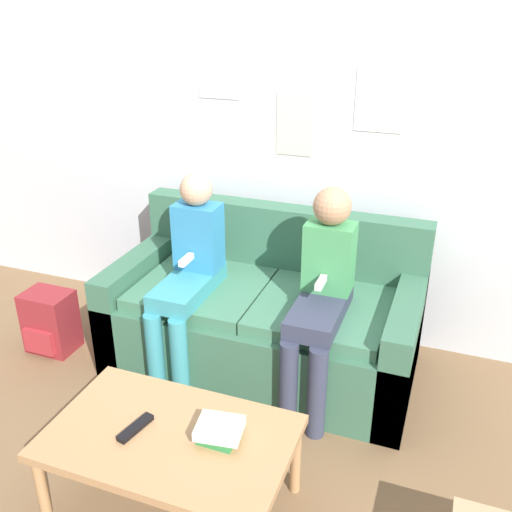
% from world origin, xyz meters
% --- Properties ---
extents(ground_plane, '(10.00, 10.00, 0.00)m').
position_xyz_m(ground_plane, '(0.00, 0.00, 0.00)').
color(ground_plane, brown).
extents(wall_back, '(8.00, 0.06, 2.60)m').
position_xyz_m(wall_back, '(-0.00, 1.04, 1.30)').
color(wall_back, silver).
rests_on(wall_back, ground_plane).
extents(couch, '(1.66, 0.83, 0.84)m').
position_xyz_m(couch, '(0.00, 0.53, 0.29)').
color(couch, '#38664C').
rests_on(couch, ground_plane).
extents(coffee_table, '(0.95, 0.59, 0.38)m').
position_xyz_m(coffee_table, '(0.00, -0.57, 0.34)').
color(coffee_table, '#AD7F51').
rests_on(coffee_table, ground_plane).
extents(person_left, '(0.24, 0.57, 1.11)m').
position_xyz_m(person_left, '(-0.36, 0.34, 0.62)').
color(person_left, teal).
rests_on(person_left, ground_plane).
extents(person_right, '(0.24, 0.57, 1.11)m').
position_xyz_m(person_right, '(0.36, 0.34, 0.63)').
color(person_right, '#33384C').
rests_on(person_right, ground_plane).
extents(tv_remote, '(0.08, 0.17, 0.02)m').
position_xyz_m(tv_remote, '(-0.13, -0.59, 0.40)').
color(tv_remote, black).
rests_on(tv_remote, coffee_table).
extents(book_stack, '(0.19, 0.17, 0.07)m').
position_xyz_m(book_stack, '(0.19, -0.52, 0.42)').
color(book_stack, '#2D8442').
rests_on(book_stack, coffee_table).
extents(backpack, '(0.28, 0.23, 0.37)m').
position_xyz_m(backpack, '(-1.22, 0.22, 0.18)').
color(backpack, maroon).
rests_on(backpack, ground_plane).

